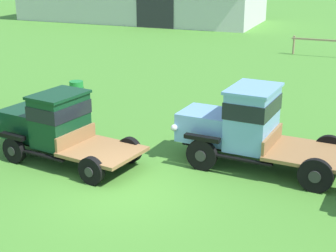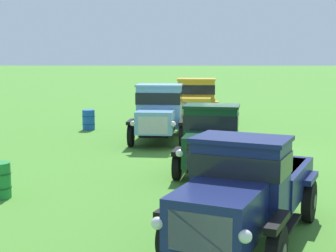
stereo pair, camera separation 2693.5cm
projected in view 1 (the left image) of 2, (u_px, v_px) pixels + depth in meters
ground_plane at (124, 190)px, 13.41m from camera, size 240.00×240.00×0.00m
vintage_truck_second_in_line at (55, 125)px, 15.12m from camera, size 4.85×2.53×2.05m
vintage_truck_midrow_center at (246, 125)px, 14.69m from camera, size 5.17×2.48×2.33m
oil_drum_near_fence at (77, 92)px, 21.00m from camera, size 0.59×0.59×0.90m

